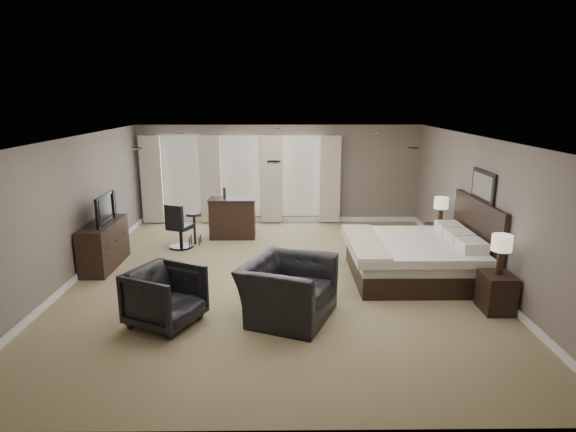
{
  "coord_description": "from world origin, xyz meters",
  "views": [
    {
      "loc": [
        0.1,
        -8.48,
        3.3
      ],
      "look_at": [
        0.2,
        0.4,
        1.1
      ],
      "focal_mm": 30.0,
      "sensor_mm": 36.0,
      "label": 1
    }
  ],
  "objects_px": {
    "bed": "(417,240)",
    "armchair_far": "(165,294)",
    "tv": "(102,220)",
    "armchair_near": "(288,280)",
    "bar_stool_right": "(231,219)",
    "lamp_near": "(501,255)",
    "desk_chair": "(180,226)",
    "lamp_far": "(441,211)",
    "nightstand_near": "(496,292)",
    "dresser": "(104,245)",
    "bar_counter": "(233,218)",
    "nightstand_far": "(438,239)",
    "bar_stool_left": "(195,229)"
  },
  "relations": [
    {
      "from": "bed",
      "to": "armchair_far",
      "type": "xyz_separation_m",
      "value": [
        -4.22,
        -1.85,
        -0.27
      ]
    },
    {
      "from": "bed",
      "to": "tv",
      "type": "distance_m",
      "value": 6.07
    },
    {
      "from": "armchair_near",
      "to": "bar_stool_right",
      "type": "relative_size",
      "value": 1.99
    },
    {
      "from": "lamp_near",
      "to": "desk_chair",
      "type": "distance_m",
      "value": 6.59
    },
    {
      "from": "desk_chair",
      "to": "tv",
      "type": "bearing_deg",
      "value": 67.09
    },
    {
      "from": "tv",
      "to": "lamp_far",
      "type": "bearing_deg",
      "value": -83.7
    },
    {
      "from": "nightstand_near",
      "to": "lamp_near",
      "type": "xyz_separation_m",
      "value": [
        0.0,
        0.0,
        0.62
      ]
    },
    {
      "from": "bar_stool_right",
      "to": "armchair_near",
      "type": "bearing_deg",
      "value": -73.86
    },
    {
      "from": "bed",
      "to": "nightstand_near",
      "type": "height_order",
      "value": "bed"
    },
    {
      "from": "dresser",
      "to": "armchair_near",
      "type": "relative_size",
      "value": 1.12
    },
    {
      "from": "bed",
      "to": "desk_chair",
      "type": "distance_m",
      "value": 5.14
    },
    {
      "from": "nightstand_near",
      "to": "bar_counter",
      "type": "height_order",
      "value": "bar_counter"
    },
    {
      "from": "nightstand_far",
      "to": "desk_chair",
      "type": "height_order",
      "value": "desk_chair"
    },
    {
      "from": "bar_stool_left",
      "to": "desk_chair",
      "type": "xyz_separation_m",
      "value": [
        -0.26,
        -0.27,
        0.15
      ]
    },
    {
      "from": "nightstand_far",
      "to": "dresser",
      "type": "xyz_separation_m",
      "value": [
        -6.92,
        -0.76,
        0.14
      ]
    },
    {
      "from": "nightstand_near",
      "to": "dresser",
      "type": "height_order",
      "value": "dresser"
    },
    {
      "from": "bar_stool_left",
      "to": "armchair_far",
      "type": "bearing_deg",
      "value": -85.97
    },
    {
      "from": "nightstand_near",
      "to": "tv",
      "type": "distance_m",
      "value": 7.27
    },
    {
      "from": "dresser",
      "to": "desk_chair",
      "type": "bearing_deg",
      "value": 43.98
    },
    {
      "from": "lamp_near",
      "to": "bar_stool_left",
      "type": "distance_m",
      "value": 6.52
    },
    {
      "from": "dresser",
      "to": "tv",
      "type": "bearing_deg",
      "value": 0.0
    },
    {
      "from": "nightstand_near",
      "to": "armchair_far",
      "type": "relative_size",
      "value": 0.64
    },
    {
      "from": "lamp_far",
      "to": "bar_stool_right",
      "type": "bearing_deg",
      "value": 160.51
    },
    {
      "from": "bed",
      "to": "armchair_far",
      "type": "relative_size",
      "value": 2.44
    },
    {
      "from": "lamp_far",
      "to": "dresser",
      "type": "height_order",
      "value": "lamp_far"
    },
    {
      "from": "dresser",
      "to": "bar_stool_left",
      "type": "distance_m",
      "value": 2.13
    },
    {
      "from": "nightstand_far",
      "to": "armchair_far",
      "type": "relative_size",
      "value": 0.65
    },
    {
      "from": "tv",
      "to": "armchair_far",
      "type": "height_order",
      "value": "tv"
    },
    {
      "from": "armchair_near",
      "to": "desk_chair",
      "type": "xyz_separation_m",
      "value": [
        -2.36,
        3.54,
        -0.09
      ]
    },
    {
      "from": "armchair_far",
      "to": "desk_chair",
      "type": "distance_m",
      "value": 3.8
    },
    {
      "from": "armchair_near",
      "to": "armchair_far",
      "type": "distance_m",
      "value": 1.83
    },
    {
      "from": "tv",
      "to": "bar_stool_left",
      "type": "height_order",
      "value": "tv"
    },
    {
      "from": "armchair_near",
      "to": "bar_stool_left",
      "type": "relative_size",
      "value": 1.87
    },
    {
      "from": "nightstand_far",
      "to": "bar_stool_left",
      "type": "xyz_separation_m",
      "value": [
        -5.39,
        0.72,
        0.06
      ]
    },
    {
      "from": "lamp_near",
      "to": "bar_stool_right",
      "type": "relative_size",
      "value": 0.92
    },
    {
      "from": "nightstand_near",
      "to": "lamp_near",
      "type": "height_order",
      "value": "lamp_near"
    },
    {
      "from": "lamp_far",
      "to": "armchair_near",
      "type": "height_order",
      "value": "lamp_far"
    },
    {
      "from": "bar_stool_right",
      "to": "desk_chair",
      "type": "bearing_deg",
      "value": -129.57
    },
    {
      "from": "armchair_near",
      "to": "armchair_far",
      "type": "relative_size",
      "value": 1.45
    },
    {
      "from": "armchair_near",
      "to": "bar_counter",
      "type": "height_order",
      "value": "armchair_near"
    },
    {
      "from": "lamp_far",
      "to": "bar_stool_left",
      "type": "distance_m",
      "value": 5.47
    },
    {
      "from": "dresser",
      "to": "bar_stool_right",
      "type": "bearing_deg",
      "value": 47.0
    },
    {
      "from": "armchair_near",
      "to": "lamp_near",
      "type": "bearing_deg",
      "value": -64.36
    },
    {
      "from": "lamp_far",
      "to": "armchair_near",
      "type": "distance_m",
      "value": 4.53
    },
    {
      "from": "bar_stool_right",
      "to": "bar_stool_left",
      "type": "bearing_deg",
      "value": -128.01
    },
    {
      "from": "dresser",
      "to": "desk_chair",
      "type": "relative_size",
      "value": 1.5
    },
    {
      "from": "dresser",
      "to": "bar_stool_right",
      "type": "height_order",
      "value": "dresser"
    },
    {
      "from": "bar_counter",
      "to": "tv",
      "type": "bearing_deg",
      "value": -139.34
    },
    {
      "from": "bed",
      "to": "desk_chair",
      "type": "xyz_separation_m",
      "value": [
        -4.77,
        1.9,
        -0.23
      ]
    },
    {
      "from": "bed",
      "to": "tv",
      "type": "height_order",
      "value": "bed"
    }
  ]
}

